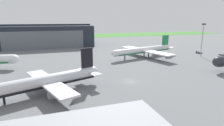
% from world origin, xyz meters
% --- Properties ---
extents(ground_plane, '(440.00, 440.00, 0.00)m').
position_xyz_m(ground_plane, '(0.00, 0.00, 0.00)').
color(ground_plane, slate).
extents(grass_field_strip, '(440.00, 56.00, 0.08)m').
position_xyz_m(grass_field_strip, '(0.00, 185.02, 0.04)').
color(grass_field_strip, '#3F7F30').
rests_on(grass_field_strip, ground_plane).
extents(maintenance_hangar, '(72.90, 37.94, 17.38)m').
position_xyz_m(maintenance_hangar, '(-29.08, 103.40, 8.23)').
color(maintenance_hangar, '#232833').
rests_on(maintenance_hangar, ground_plane).
extents(airliner_near_left, '(33.43, 28.30, 12.12)m').
position_xyz_m(airliner_near_left, '(-27.23, -2.65, 3.77)').
color(airliner_near_left, silver).
rests_on(airliner_near_left, ground_plane).
extents(airliner_far_right, '(42.53, 37.34, 11.65)m').
position_xyz_m(airliner_far_right, '(25.23, 36.70, 3.97)').
color(airliner_far_right, white).
rests_on(airliner_far_right, ground_plane).
extents(ops_van, '(3.07, 3.79, 1.92)m').
position_xyz_m(ops_van, '(63.75, 36.47, 0.98)').
color(ops_van, '#B7BCC6').
rests_on(ops_van, ground_plane).
extents(apron_light_mast, '(2.40, 0.50, 18.81)m').
position_xyz_m(apron_light_mast, '(57.08, 27.96, 11.04)').
color(apron_light_mast, '#99999E').
rests_on(apron_light_mast, ground_plane).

